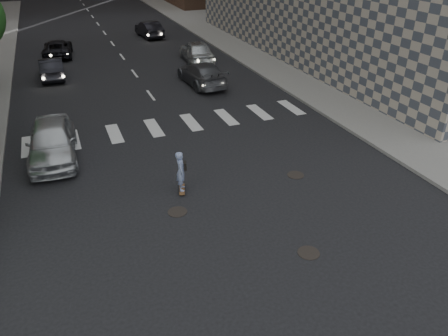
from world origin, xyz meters
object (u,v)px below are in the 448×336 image
at_px(traffic_car_d, 196,51).
at_px(traffic_car_b, 202,74).
at_px(skateboarder, 181,171).
at_px(traffic_car_c, 58,48).
at_px(traffic_car_a, 52,68).
at_px(traffic_car_e, 149,29).
at_px(silver_sedan, 52,141).

bearing_deg(traffic_car_d, traffic_car_b, 79.26).
bearing_deg(skateboarder, traffic_car_d, 86.45).
bearing_deg(traffic_car_c, traffic_car_a, 88.91).
distance_m(skateboarder, traffic_car_e, 28.37).
bearing_deg(traffic_car_e, skateboarder, 73.39).
xyz_separation_m(traffic_car_a, traffic_car_e, (9.10, 10.42, 0.03)).
distance_m(traffic_car_a, traffic_car_c, 6.04).
bearing_deg(traffic_car_c, skateboarder, 103.24).
xyz_separation_m(skateboarder, traffic_car_d, (6.51, 17.84, -0.07)).
bearing_deg(traffic_car_c, traffic_car_d, 155.39).
bearing_deg(silver_sedan, traffic_car_a, 91.19).
height_order(skateboarder, traffic_car_e, skateboarder).
xyz_separation_m(traffic_car_b, traffic_car_e, (0.11, 15.56, 0.01)).
xyz_separation_m(traffic_car_a, traffic_car_b, (8.99, -5.14, 0.02)).
xyz_separation_m(skateboarder, traffic_car_c, (-3.29, 23.47, -0.25)).
height_order(silver_sedan, traffic_car_d, silver_sedan).
bearing_deg(traffic_car_b, traffic_car_c, -56.24).
height_order(skateboarder, traffic_car_b, skateboarder).
xyz_separation_m(traffic_car_b, traffic_car_c, (-8.32, 11.14, -0.08)).
height_order(skateboarder, silver_sedan, skateboarder).
relative_size(skateboarder, traffic_car_a, 0.40).
height_order(traffic_car_a, traffic_car_b, traffic_car_b).
height_order(traffic_car_c, traffic_car_d, traffic_car_d).
relative_size(silver_sedan, traffic_car_b, 1.00).
relative_size(traffic_car_d, traffic_car_e, 1.08).
xyz_separation_m(traffic_car_a, traffic_car_c, (0.67, 6.00, -0.05)).
relative_size(silver_sedan, traffic_car_e, 1.12).
distance_m(traffic_car_b, traffic_car_e, 15.57).
bearing_deg(traffic_car_e, traffic_car_c, 21.53).
height_order(traffic_car_d, traffic_car_e, traffic_car_d).
height_order(silver_sedan, traffic_car_e, silver_sedan).
xyz_separation_m(skateboarder, traffic_car_b, (5.04, 12.33, -0.17)).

